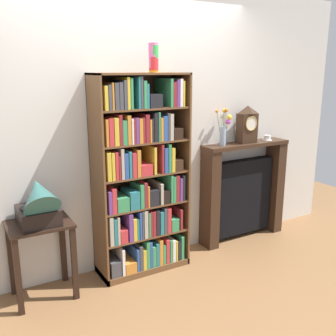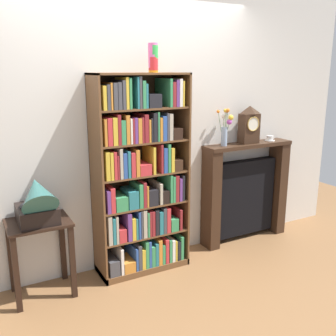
# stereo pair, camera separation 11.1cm
# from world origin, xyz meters

# --- Properties ---
(ground_plane) EXTENTS (7.84, 6.40, 0.02)m
(ground_plane) POSITION_xyz_m (0.00, 0.00, -0.01)
(ground_plane) COLOR brown
(wall_back) EXTENTS (4.84, 0.08, 2.64)m
(wall_back) POSITION_xyz_m (0.18, 0.27, 1.32)
(wall_back) COLOR silver
(wall_back) RESTS_ON ground
(bookshelf) EXTENTS (0.86, 0.35, 1.84)m
(bookshelf) POSITION_xyz_m (-0.01, 0.04, 0.87)
(bookshelf) COLOR brown
(bookshelf) RESTS_ON ground
(cup_stack) EXTENTS (0.09, 0.09, 0.25)m
(cup_stack) POSITION_xyz_m (0.12, 0.02, 1.97)
(cup_stack) COLOR orange
(cup_stack) RESTS_ON bookshelf
(side_table_left) EXTENTS (0.50, 0.40, 0.66)m
(side_table_left) POSITION_xyz_m (-0.94, 0.03, 0.48)
(side_table_left) COLOR black
(side_table_left) RESTS_ON ground
(gramophone) EXTENTS (0.31, 0.47, 0.47)m
(gramophone) POSITION_xyz_m (-0.94, -0.03, 0.85)
(gramophone) COLOR black
(gramophone) RESTS_ON side_table_left
(fireplace_mantel) EXTENTS (1.05, 0.23, 1.10)m
(fireplace_mantel) POSITION_xyz_m (1.30, 0.14, 0.54)
(fireplace_mantel) COLOR #382316
(fireplace_mantel) RESTS_ON ground
(mantel_clock) EXTENTS (0.21, 0.14, 0.40)m
(mantel_clock) POSITION_xyz_m (1.29, 0.11, 1.30)
(mantel_clock) COLOR #382316
(mantel_clock) RESTS_ON fireplace_mantel
(flower_vase) EXTENTS (0.15, 0.14, 0.38)m
(flower_vase) POSITION_xyz_m (0.99, 0.12, 1.29)
(flower_vase) COLOR #99B2D1
(flower_vase) RESTS_ON fireplace_mantel
(teacup_with_saucer) EXTENTS (0.12, 0.11, 0.06)m
(teacup_with_saucer) POSITION_xyz_m (1.60, 0.12, 1.13)
(teacup_with_saucer) COLOR white
(teacup_with_saucer) RESTS_ON fireplace_mantel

